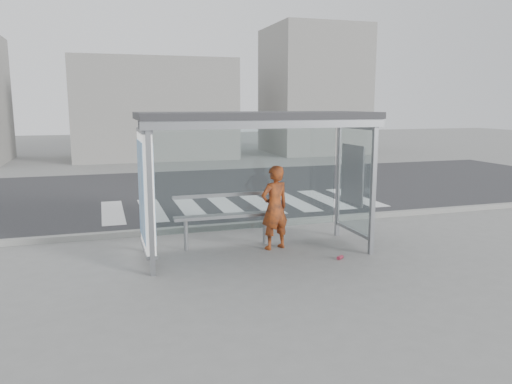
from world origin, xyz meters
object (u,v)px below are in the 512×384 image
at_px(person, 275,208).
at_px(bench, 226,216).
at_px(bus_shelter, 236,148).
at_px(soda_can, 340,257).

xyz_separation_m(person, bench, (-0.86, 0.40, -0.19)).
height_order(bus_shelter, bench, bus_shelter).
relative_size(bus_shelter, soda_can, 33.04).
bearing_deg(bench, bus_shelter, -81.32).
relative_size(bus_shelter, person, 2.62).
xyz_separation_m(bench, soda_can, (1.76, -1.41, -0.58)).
height_order(bench, soda_can, bench).
bearing_deg(person, bench, -39.98).
distance_m(bus_shelter, bench, 1.46).
bearing_deg(bench, soda_can, -38.63).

